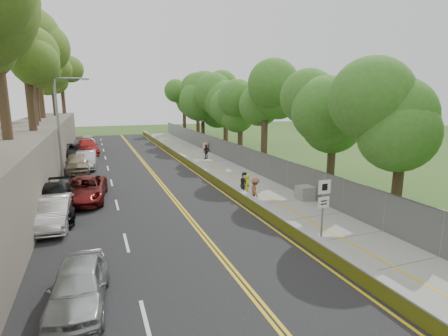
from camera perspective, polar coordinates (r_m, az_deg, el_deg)
name	(u,v)px	position (r m, az deg, el deg)	size (l,w,h in m)	color
ground	(269,223)	(18.54, 7.35, -8.97)	(140.00, 140.00, 0.00)	#33511E
road	(131,173)	(31.11, -14.87, -0.86)	(11.20, 66.00, 0.04)	black
sidewalk	(218,167)	(32.81, -0.95, 0.16)	(4.20, 66.00, 0.05)	gray
jersey_barrier	(195,166)	(32.07, -4.82, 0.36)	(0.42, 66.00, 0.60)	#D5E317
rock_embankment	(22,156)	(31.08, -30.08, 1.68)	(5.00, 66.00, 4.00)	#595147
chainlink_fence	(239,156)	(33.38, 2.45, 2.05)	(0.04, 66.00, 2.00)	slate
trees_embankment	(17,41)	(30.95, -30.76, 17.45)	(6.40, 66.00, 13.00)	#527723
trees_fenceside	(262,91)	(33.93, 6.28, 12.32)	(7.00, 66.00, 14.00)	#438029
streetlight	(61,122)	(29.45, -25.04, 6.88)	(2.52, 0.22, 8.00)	gray
signpost	(323,201)	(16.05, 15.93, -5.19)	(0.62, 0.09, 3.10)	gray
construction_barrel	(205,147)	(42.16, -3.06, 3.40)	(0.62, 0.62, 1.02)	#FF650F
concrete_block	(307,193)	(22.98, 13.40, -3.92)	(1.27, 0.95, 0.85)	gray
car_0	(79,286)	(12.20, -22.65, -17.31)	(1.65, 4.11, 1.40)	#A2A3A6
car_1	(53,212)	(19.67, -26.11, -6.47)	(1.57, 4.50, 1.48)	silver
car_2	(85,190)	(23.58, -21.80, -3.28)	(2.45, 5.32, 1.48)	#611212
car_3	(52,202)	(21.24, -26.24, -4.95)	(2.34, 5.75, 1.67)	black
car_4	(77,163)	(32.89, -22.87, 0.73)	(1.89, 4.70, 1.60)	gray
car_5	(86,160)	(34.34, -21.54, 1.21)	(1.65, 4.72, 1.55)	#A1A3A9
car_6	(71,151)	(41.47, -23.65, 2.61)	(2.40, 5.21, 1.45)	black
car_7	(87,147)	(43.23, -21.43, 3.24)	(2.32, 5.71, 1.66)	maroon
car_8	(88,141)	(48.94, -21.37, 4.06)	(1.86, 4.62, 1.57)	silver
painter_0	(246,185)	(22.73, 3.62, -2.85)	(0.77, 0.50, 1.57)	yellow
painter_1	(245,186)	(22.73, 3.44, -2.90)	(0.56, 0.37, 1.53)	beige
painter_2	(245,185)	(22.75, 3.40, -2.72)	(0.81, 0.63, 1.66)	black
painter_3	(255,191)	(21.39, 5.09, -3.73)	(1.04, 0.60, 1.61)	brown
person_far	(206,152)	(36.93, -2.93, 2.66)	(0.90, 0.37, 1.53)	black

